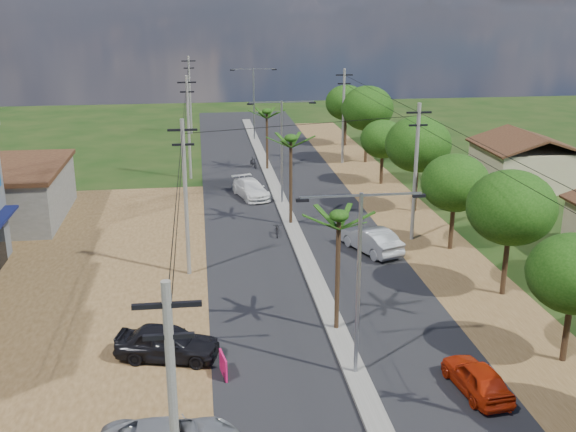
# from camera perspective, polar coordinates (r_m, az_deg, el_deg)

# --- Properties ---
(ground) EXTENTS (160.00, 160.00, 0.00)m
(ground) POSITION_cam_1_polar(r_m,az_deg,el_deg) (29.28, 5.70, -13.27)
(ground) COLOR black
(ground) RESTS_ON ground
(road) EXTENTS (12.00, 110.00, 0.04)m
(road) POSITION_cam_1_polar(r_m,az_deg,el_deg) (42.57, 1.15, -2.88)
(road) COLOR black
(road) RESTS_ON ground
(median) EXTENTS (1.00, 90.00, 0.18)m
(median) POSITION_cam_1_polar(r_m,az_deg,el_deg) (45.33, 0.58, -1.47)
(median) COLOR #605E56
(median) RESTS_ON ground
(dirt_lot_west) EXTENTS (18.00, 46.00, 0.04)m
(dirt_lot_west) POSITION_cam_1_polar(r_m,az_deg,el_deg) (36.77, -21.05, -7.63)
(dirt_lot_west) COLOR #503A1B
(dirt_lot_west) RESTS_ON ground
(dirt_shoulder_east) EXTENTS (5.00, 90.00, 0.03)m
(dirt_shoulder_east) POSITION_cam_1_polar(r_m,az_deg,el_deg) (44.59, 12.02, -2.32)
(dirt_shoulder_east) COLOR #503A1B
(dirt_shoulder_east) RESTS_ON ground
(house_east_far) EXTENTS (7.60, 7.50, 4.60)m
(house_east_far) POSITION_cam_1_polar(r_m,az_deg,el_deg) (60.29, 19.39, 4.68)
(house_east_far) COLOR tan
(house_east_far) RESTS_ON ground
(tree_east_b) EXTENTS (4.00, 4.00, 5.83)m
(tree_east_b) POSITION_cam_1_polar(r_m,az_deg,el_deg) (30.82, 23.09, -4.52)
(tree_east_b) COLOR black
(tree_east_b) RESTS_ON ground
(tree_east_c) EXTENTS (4.60, 4.60, 6.83)m
(tree_east_c) POSITION_cam_1_polar(r_m,az_deg,el_deg) (36.55, 18.37, 0.67)
(tree_east_c) COLOR black
(tree_east_c) RESTS_ON ground
(tree_east_d) EXTENTS (4.20, 4.20, 6.13)m
(tree_east_d) POSITION_cam_1_polar(r_m,az_deg,el_deg) (42.73, 13.97, 2.74)
(tree_east_d) COLOR black
(tree_east_d) RESTS_ON ground
(tree_east_e) EXTENTS (4.80, 4.80, 7.14)m
(tree_east_e) POSITION_cam_1_polar(r_m,az_deg,el_deg) (49.94, 10.96, 5.98)
(tree_east_e) COLOR black
(tree_east_e) RESTS_ON ground
(tree_east_f) EXTENTS (3.80, 3.80, 5.52)m
(tree_east_f) POSITION_cam_1_polar(r_m,az_deg,el_deg) (57.55, 8.03, 6.46)
(tree_east_f) COLOR black
(tree_east_f) RESTS_ON ground
(tree_east_g) EXTENTS (5.00, 5.00, 7.38)m
(tree_east_g) POSITION_cam_1_polar(r_m,az_deg,el_deg) (65.08, 6.73, 9.03)
(tree_east_g) COLOR black
(tree_east_g) RESTS_ON ground
(tree_east_h) EXTENTS (4.40, 4.40, 6.52)m
(tree_east_h) POSITION_cam_1_polar(r_m,az_deg,el_deg) (72.80, 4.93, 9.54)
(tree_east_h) COLOR black
(tree_east_h) RESTS_ON ground
(palm_median_near) EXTENTS (2.00, 2.00, 6.15)m
(palm_median_near) POSITION_cam_1_polar(r_m,az_deg,el_deg) (30.52, 4.33, -0.44)
(palm_median_near) COLOR black
(palm_median_near) RESTS_ON ground
(palm_median_mid) EXTENTS (2.00, 2.00, 6.55)m
(palm_median_mid) POSITION_cam_1_polar(r_m,az_deg,el_deg) (45.69, 0.24, 6.25)
(palm_median_mid) COLOR black
(palm_median_mid) RESTS_ON ground
(palm_median_far) EXTENTS (2.00, 2.00, 5.85)m
(palm_median_far) POSITION_cam_1_polar(r_m,az_deg,el_deg) (61.44, -1.81, 8.64)
(palm_median_far) COLOR black
(palm_median_far) RESTS_ON ground
(streetlight_near) EXTENTS (5.10, 0.18, 8.00)m
(streetlight_near) POSITION_cam_1_polar(r_m,az_deg,el_deg) (27.12, 6.01, -4.58)
(streetlight_near) COLOR gray
(streetlight_near) RESTS_ON ground
(streetlight_mid) EXTENTS (5.10, 0.18, 8.00)m
(streetlight_mid) POSITION_cam_1_polar(r_m,az_deg,el_deg) (50.77, -0.53, 6.15)
(streetlight_mid) COLOR gray
(streetlight_mid) RESTS_ON ground
(streetlight_far) EXTENTS (5.10, 0.18, 8.00)m
(streetlight_far) POSITION_cam_1_polar(r_m,az_deg,el_deg) (75.29, -2.91, 9.97)
(streetlight_far) COLOR gray
(streetlight_far) RESTS_ON ground
(utility_pole_w_b) EXTENTS (1.60, 0.24, 9.00)m
(utility_pole_w_b) POSITION_cam_1_polar(r_m,az_deg,el_deg) (37.79, -8.67, 1.78)
(utility_pole_w_b) COLOR #605E56
(utility_pole_w_b) RESTS_ON ground
(utility_pole_w_c) EXTENTS (1.60, 0.24, 9.00)m
(utility_pole_w_c) POSITION_cam_1_polar(r_m,az_deg,el_deg) (59.25, -8.42, 7.62)
(utility_pole_w_c) COLOR #605E56
(utility_pole_w_c) RESTS_ON ground
(utility_pole_w_d) EXTENTS (1.60, 0.24, 9.00)m
(utility_pole_w_d) POSITION_cam_1_polar(r_m,az_deg,el_deg) (80.01, -8.30, 10.26)
(utility_pole_w_d) COLOR #605E56
(utility_pole_w_d) RESTS_ON ground
(utility_pole_e_b) EXTENTS (1.60, 0.24, 9.00)m
(utility_pole_e_b) POSITION_cam_1_polar(r_m,az_deg,el_deg) (43.80, 10.75, 3.89)
(utility_pole_e_b) COLOR #605E56
(utility_pole_e_b) RESTS_ON ground
(utility_pole_e_c) EXTENTS (1.60, 0.24, 9.00)m
(utility_pole_e_c) POSITION_cam_1_polar(r_m,az_deg,el_deg) (64.63, 4.71, 8.60)
(utility_pole_e_c) COLOR #605E56
(utility_pole_e_c) RESTS_ON ground
(car_red_near) EXTENTS (1.97, 3.99, 1.31)m
(car_red_near) POSITION_cam_1_polar(r_m,az_deg,el_deg) (28.71, 15.69, -13.08)
(car_red_near) COLOR #A12008
(car_red_near) RESTS_ON ground
(car_silver_mid) EXTENTS (3.32, 5.10, 1.59)m
(car_silver_mid) POSITION_cam_1_polar(r_m,az_deg,el_deg) (42.29, 7.02, -2.04)
(car_silver_mid) COLOR gray
(car_silver_mid) RESTS_ON ground
(car_white_far) EXTENTS (3.13, 5.13, 1.39)m
(car_white_far) POSITION_cam_1_polar(r_m,az_deg,el_deg) (53.67, -3.17, 2.27)
(car_white_far) COLOR silver
(car_white_far) RESTS_ON ground
(car_parked_dark) EXTENTS (4.84, 2.87, 1.55)m
(car_parked_dark) POSITION_cam_1_polar(r_m,az_deg,el_deg) (30.40, -10.17, -10.55)
(car_parked_dark) COLOR black
(car_parked_dark) RESTS_ON ground
(moto_rider_west_a) EXTENTS (0.74, 1.71, 0.87)m
(moto_rider_west_a) POSITION_cam_1_polar(r_m,az_deg,el_deg) (44.97, -0.92, -1.16)
(moto_rider_west_a) COLOR black
(moto_rider_west_a) RESTS_ON ground
(moto_rider_west_b) EXTENTS (0.91, 1.73, 1.00)m
(moto_rider_west_b) POSITION_cam_1_polar(r_m,az_deg,el_deg) (63.32, -2.95, 4.51)
(moto_rider_west_b) COLOR black
(moto_rider_west_b) RESTS_ON ground
(roadside_sign) EXTENTS (0.29, 1.21, 1.01)m
(roadside_sign) POSITION_cam_1_polar(r_m,az_deg,el_deg) (28.94, -5.50, -12.51)
(roadside_sign) COLOR #B4104B
(roadside_sign) RESTS_ON ground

